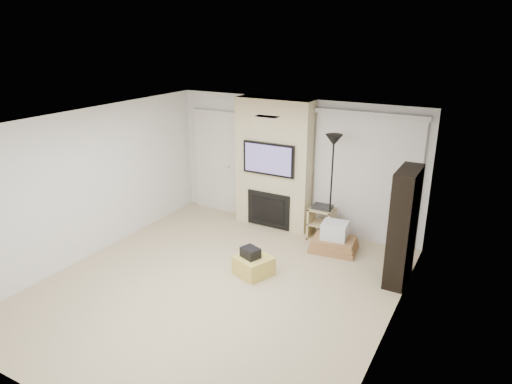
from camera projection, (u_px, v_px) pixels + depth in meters
The scene contains 16 objects.
floor at pixel (218, 286), 6.93m from camera, with size 5.00×5.50×0.00m, color tan.
ceiling at pixel (213, 123), 6.09m from camera, with size 5.00×5.50×0.00m, color white.
wall_back at pixel (295, 164), 8.78m from camera, with size 5.00×2.50×0.00m, color silver.
wall_front at pixel (51, 306), 4.24m from camera, with size 5.00×2.50×0.00m, color silver.
wall_left at pixel (91, 183), 7.65m from camera, with size 5.50×2.50×0.00m, color silver.
wall_right at pixel (392, 248), 5.37m from camera, with size 5.50×2.50×0.00m, color silver.
hvac_vent at pixel (267, 117), 6.57m from camera, with size 0.35×0.18×0.01m, color silver.
ottoman at pixel (254, 266), 7.23m from camera, with size 0.50×0.50×0.30m, color #CFBA52.
black_bag at pixel (250, 253), 7.15m from camera, with size 0.28×0.22×0.16m, color black.
fireplace_wall at pixel (274, 165), 8.77m from camera, with size 1.50×0.47×2.50m.
entry_door at pixel (216, 162), 9.63m from camera, with size 1.02×0.11×2.14m.
vertical_blinds at pixel (366, 174), 8.09m from camera, with size 1.98×0.10×2.37m.
floor_lamp at pixel (333, 159), 7.84m from camera, with size 0.30×0.30×2.01m.
av_stand at pixel (322, 221), 8.42m from camera, with size 0.45×0.38×0.66m.
box_stack at pixel (334, 240), 8.00m from camera, with size 0.85×0.69×0.53m.
bookshelf at pixel (403, 227), 6.82m from camera, with size 0.30×0.80×1.80m.
Camera 1 is at (3.43, -5.02, 3.66)m, focal length 32.00 mm.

